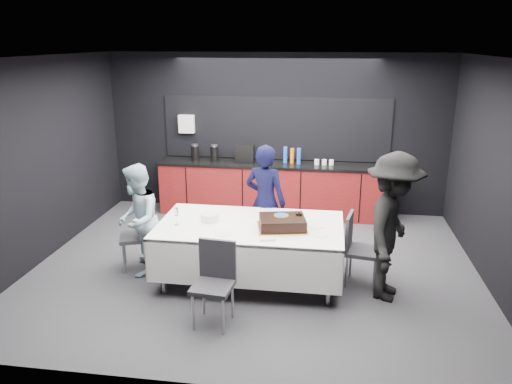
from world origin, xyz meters
TOP-DOWN VIEW (x-y plane):
  - ground at (0.00, 0.00)m, footprint 6.00×6.00m
  - room_shell at (0.00, 0.00)m, footprint 6.04×5.04m
  - kitchenette at (-0.02, 2.22)m, footprint 4.10×0.64m
  - party_table at (0.00, -0.40)m, footprint 2.32×1.32m
  - cake_assembly at (0.41, -0.49)m, footprint 0.68×0.59m
  - plate_stack at (-0.53, -0.37)m, footprint 0.23×0.23m
  - loose_plate_near at (-0.27, -0.77)m, footprint 0.20×0.20m
  - loose_plate_right_a at (0.83, -0.36)m, footprint 0.22×0.22m
  - loose_plate_right_b at (0.88, -0.65)m, footprint 0.19×0.19m
  - loose_plate_far at (0.01, -0.06)m, footprint 0.19×0.19m
  - fork_pile at (0.28, -0.88)m, footprint 0.19×0.15m
  - champagne_flute at (-0.91, -0.56)m, footprint 0.06×0.06m
  - chair_left at (-1.52, -0.22)m, footprint 0.54×0.54m
  - chair_right at (1.35, -0.28)m, footprint 0.49×0.49m
  - chair_near at (-0.23, -1.41)m, footprint 0.46×0.46m
  - person_center at (0.09, 0.37)m, footprint 0.69×0.56m
  - person_left at (-1.50, -0.37)m, footprint 0.69×0.82m
  - person_right at (1.72, -0.57)m, footprint 0.96×1.30m

SIDE VIEW (x-z plane):
  - ground at x=0.00m, z-range 0.00..0.00m
  - chair_left at x=-1.52m, z-range 0.07..1.00m
  - chair_right at x=1.35m, z-range 0.07..1.00m
  - chair_near at x=-0.23m, z-range 0.07..1.00m
  - kitchenette at x=-0.02m, z-range -0.48..1.57m
  - party_table at x=0.00m, z-range 0.25..1.03m
  - person_left at x=-1.50m, z-range 0.00..1.48m
  - loose_plate_near at x=-0.27m, z-range 0.78..0.79m
  - loose_plate_right_a at x=0.83m, z-range 0.78..0.79m
  - loose_plate_right_b at x=0.88m, z-range 0.78..0.79m
  - loose_plate_far at x=0.01m, z-range 0.78..0.79m
  - fork_pile at x=0.28m, z-range 0.78..0.81m
  - person_center at x=0.09m, z-range 0.00..1.64m
  - plate_stack at x=-0.53m, z-range 0.78..0.88m
  - cake_assembly at x=0.41m, z-range 0.76..0.94m
  - person_right at x=1.72m, z-range 0.00..1.79m
  - champagne_flute at x=-0.91m, z-range 0.83..1.05m
  - room_shell at x=0.00m, z-range 0.45..3.27m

